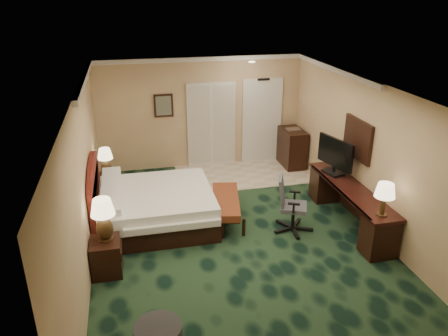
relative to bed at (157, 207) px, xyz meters
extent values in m
cube|color=black|center=(1.35, -1.00, -0.33)|extent=(5.00, 7.50, 0.00)
cube|color=white|center=(1.35, -1.00, 2.37)|extent=(5.00, 7.50, 0.00)
cube|color=tan|center=(1.35, 2.75, 1.02)|extent=(5.00, 0.00, 2.70)
cube|color=tan|center=(1.35, -4.75, 1.02)|extent=(5.00, 0.00, 2.70)
cube|color=tan|center=(-1.15, -1.00, 1.02)|extent=(0.00, 7.50, 2.70)
cube|color=tan|center=(3.85, -1.00, 1.02)|extent=(0.00, 7.50, 2.70)
cube|color=beige|center=(2.25, 1.90, -0.33)|extent=(3.20, 1.70, 0.01)
cube|color=white|center=(2.90, 2.72, 0.72)|extent=(1.02, 0.06, 2.18)
cube|color=beige|center=(1.60, 2.71, 0.72)|extent=(1.20, 0.06, 2.10)
cube|color=#4F6B61|center=(0.45, 2.71, 1.27)|extent=(0.45, 0.06, 0.55)
cube|color=white|center=(3.81, -0.40, 1.22)|extent=(0.05, 0.95, 0.75)
cube|color=white|center=(0.00, 0.00, 0.00)|extent=(2.10, 1.95, 0.67)
cube|color=black|center=(-0.90, -1.41, -0.05)|extent=(0.46, 0.53, 0.57)
cube|color=black|center=(-0.91, 1.25, -0.06)|extent=(0.44, 0.50, 0.55)
cube|color=maroon|center=(1.30, -0.20, -0.09)|extent=(0.76, 1.50, 0.48)
cube|color=black|center=(3.55, -0.83, 0.05)|extent=(0.57, 2.63, 0.76)
cube|color=black|center=(3.51, -0.14, 0.79)|extent=(0.32, 0.93, 0.74)
cube|color=black|center=(3.55, 2.20, 0.14)|extent=(0.49, 0.89, 0.94)
camera|label=1|loc=(-0.36, -7.46, 3.88)|focal=35.00mm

